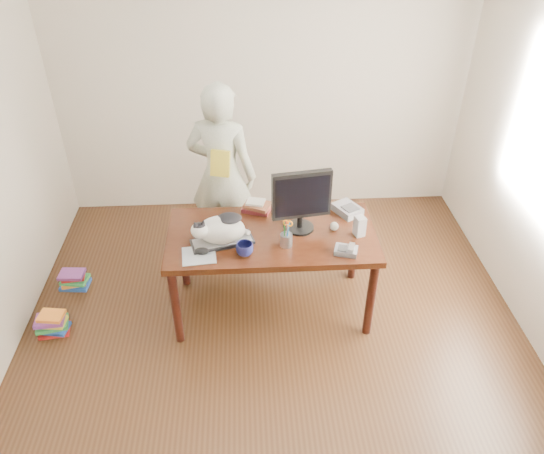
{
  "coord_description": "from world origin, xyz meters",
  "views": [
    {
      "loc": [
        -0.18,
        -2.68,
        3.13
      ],
      "look_at": [
        0.0,
        0.55,
        0.85
      ],
      "focal_mm": 35.0,
      "sensor_mm": 36.0,
      "label": 1
    }
  ],
  "objects": [
    {
      "name": "phone",
      "position": [
        0.53,
        0.34,
        0.77
      ],
      "size": [
        0.19,
        0.16,
        0.07
      ],
      "rotation": [
        0.0,
        0.0,
        -0.3
      ],
      "color": "slate",
      "rests_on": "desk"
    },
    {
      "name": "book_stack",
      "position": [
        -0.1,
        0.94,
        0.79
      ],
      "size": [
        0.26,
        0.23,
        0.08
      ],
      "rotation": [
        0.0,
        0.0,
        -0.38
      ],
      "color": "#511519",
      "rests_on": "desk"
    },
    {
      "name": "monitor",
      "position": [
        0.22,
        0.64,
        1.04
      ],
      "size": [
        0.45,
        0.25,
        0.51
      ],
      "rotation": [
        0.0,
        0.0,
        0.15
      ],
      "color": "black",
      "rests_on": "desk"
    },
    {
      "name": "desk",
      "position": [
        0.0,
        0.68,
        0.6
      ],
      "size": [
        1.6,
        0.8,
        0.75
      ],
      "color": "black",
      "rests_on": "ground"
    },
    {
      "name": "calculator",
      "position": [
        0.63,
        0.86,
        0.78
      ],
      "size": [
        0.25,
        0.28,
        0.07
      ],
      "rotation": [
        0.0,
        0.0,
        0.52
      ],
      "color": "slate",
      "rests_on": "desk"
    },
    {
      "name": "cat",
      "position": [
        -0.39,
        0.5,
        0.88
      ],
      "size": [
        0.45,
        0.31,
        0.26
      ],
      "rotation": [
        0.0,
        0.0,
        0.25
      ],
      "color": "silver",
      "rests_on": "keyboard"
    },
    {
      "name": "book_pile_b",
      "position": [
        -1.72,
        0.95,
        0.07
      ],
      "size": [
        0.26,
        0.2,
        0.15
      ],
      "color": "#1A439F",
      "rests_on": "ground"
    },
    {
      "name": "mousepad",
      "position": [
        -0.54,
        0.36,
        0.75
      ],
      "size": [
        0.26,
        0.24,
        0.01
      ],
      "rotation": [
        0.0,
        0.0,
        0.1
      ],
      "color": "#B1B7BD",
      "rests_on": "desk"
    },
    {
      "name": "held_book",
      "position": [
        -0.39,
        1.2,
        1.05
      ],
      "size": [
        0.18,
        0.14,
        0.22
      ],
      "rotation": [
        0.0,
        0.0,
        -0.28
      ],
      "color": "gold",
      "rests_on": "person"
    },
    {
      "name": "coffee_mug",
      "position": [
        -0.21,
        0.36,
        0.8
      ],
      "size": [
        0.17,
        0.17,
        0.1
      ],
      "primitive_type": "imported",
      "rotation": [
        0.0,
        0.0,
        0.58
      ],
      "color": "#0D1037",
      "rests_on": "desk"
    },
    {
      "name": "keyboard",
      "position": [
        -0.37,
        0.51,
        0.76
      ],
      "size": [
        0.49,
        0.28,
        0.03
      ],
      "rotation": [
        0.0,
        0.0,
        0.25
      ],
      "color": "black",
      "rests_on": "desk"
    },
    {
      "name": "book_pile_a",
      "position": [
        -1.75,
        0.4,
        0.09
      ],
      "size": [
        0.27,
        0.22,
        0.18
      ],
      "color": "#AD1918",
      "rests_on": "ground"
    },
    {
      "name": "pen_cup",
      "position": [
        0.1,
        0.45,
        0.81
      ],
      "size": [
        0.12,
        0.12,
        0.23
      ],
      "rotation": [
        0.0,
        0.0,
        -0.38
      ],
      "color": "#99999E",
      "rests_on": "desk"
    },
    {
      "name": "baseball",
      "position": [
        0.49,
        0.63,
        0.78
      ],
      "size": [
        0.07,
        0.07,
        0.07
      ],
      "rotation": [
        0.0,
        0.0,
        -0.09
      ],
      "color": "beige",
      "rests_on": "desk"
    },
    {
      "name": "person",
      "position": [
        -0.39,
        1.37,
        0.84
      ],
      "size": [
        0.7,
        0.56,
        1.68
      ],
      "primitive_type": "imported",
      "rotation": [
        0.0,
        0.0,
        2.86
      ],
      "color": "silver",
      "rests_on": "ground"
    },
    {
      "name": "speaker",
      "position": [
        0.66,
        0.55,
        0.83
      ],
      "size": [
        0.09,
        0.1,
        0.16
      ],
      "rotation": [
        0.0,
        0.0,
        0.3
      ],
      "color": "#A6A6A8",
      "rests_on": "desk"
    },
    {
      "name": "mouse",
      "position": [
        -0.52,
        0.38,
        0.77
      ],
      "size": [
        0.12,
        0.08,
        0.04
      ],
      "rotation": [
        0.0,
        0.0,
        0.1
      ],
      "color": "black",
      "rests_on": "mousepad"
    },
    {
      "name": "room",
      "position": [
        0.0,
        0.0,
        1.35
      ],
      "size": [
        4.5,
        4.5,
        4.5
      ],
      "color": "black",
      "rests_on": "ground"
    }
  ]
}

